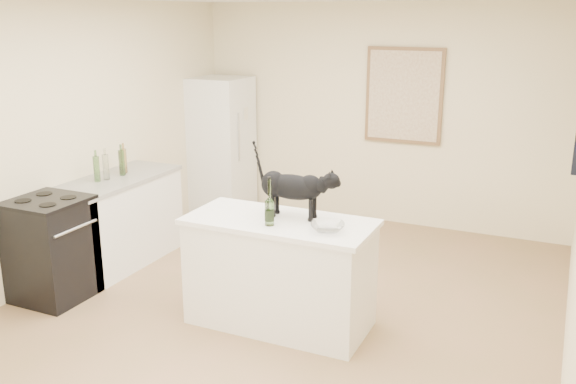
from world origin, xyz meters
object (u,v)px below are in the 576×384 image
Objects in this scene: black_cat at (292,190)px; wine_bottle at (269,204)px; glass_bowl at (328,227)px; fridge at (221,145)px; stove at (51,250)px.

wine_bottle is at bearing -111.00° from black_cat.
glass_bowl is at bearing -31.87° from black_cat.
fridge is 5.06× the size of wine_bottle.
wine_bottle is 1.32× the size of glass_bowl.
fridge is (0.00, 2.95, 0.40)m from stove.
wine_bottle reaches higher than stove.
black_cat reaches higher than wine_bottle.
fridge is at bearing 127.00° from wine_bottle.
fridge is at bearing 90.00° from stove.
black_cat is 0.27m from wine_bottle.
glass_bowl is at bearing 7.37° from wine_bottle.
stove is 3.54× the size of glass_bowl.
black_cat is at bearing 152.47° from glass_bowl.
glass_bowl is (0.45, 0.06, -0.14)m from wine_bottle.
wine_bottle is 0.48m from glass_bowl.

